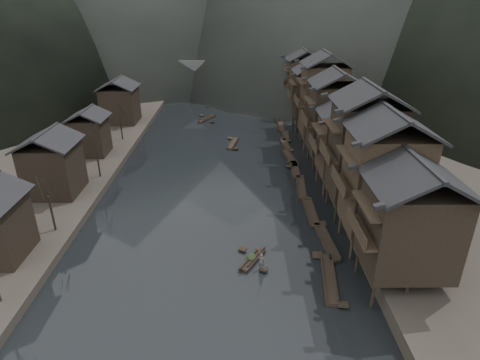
{
  "coord_description": "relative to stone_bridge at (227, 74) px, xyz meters",
  "views": [
    {
      "loc": [
        2.87,
        -36.78,
        24.16
      ],
      "look_at": [
        3.16,
        10.21,
        2.5
      ],
      "focal_mm": 30.0,
      "sensor_mm": 36.0,
      "label": 1
    }
  ],
  "objects": [
    {
      "name": "boatman",
      "position": [
        5.11,
        -77.15,
        -3.87
      ],
      "size": [
        0.63,
        0.44,
        1.62
      ],
      "primitive_type": "imported",
      "rotation": [
        0.0,
        0.0,
        3.04
      ],
      "color": "#515154",
      "rests_on": "hero_sampan"
    },
    {
      "name": "stilt_houses",
      "position": [
        17.28,
        -52.69,
        3.86
      ],
      "size": [
        9.0,
        67.6,
        16.24
      ],
      "color": "black",
      "rests_on": "ground"
    },
    {
      "name": "water",
      "position": [
        0.0,
        -72.0,
        -5.11
      ],
      "size": [
        300.0,
        300.0,
        0.0
      ],
      "primitive_type": "plane",
      "color": "black",
      "rests_on": "ground"
    },
    {
      "name": "hero_sampan",
      "position": [
        4.33,
        -75.79,
        -4.91
      ],
      "size": [
        2.88,
        4.25,
        0.43
      ],
      "color": "black",
      "rests_on": "water"
    },
    {
      "name": "cargo_heap",
      "position": [
        4.23,
        -75.61,
        -4.39
      ],
      "size": [
        0.98,
        1.29,
        0.59
      ],
      "primitive_type": "ellipsoid",
      "color": "black",
      "rests_on": "hero_sampan"
    },
    {
      "name": "left_bank",
      "position": [
        -35.0,
        -32.0,
        -4.51
      ],
      "size": [
        40.0,
        200.0,
        1.2
      ],
      "primitive_type": "cube",
      "color": "#2D2823",
      "rests_on": "ground"
    },
    {
      "name": "right_bank",
      "position": [
        35.0,
        -32.0,
        -4.21
      ],
      "size": [
        40.0,
        200.0,
        1.8
      ],
      "primitive_type": "cube",
      "color": "#2D2823",
      "rests_on": "ground"
    },
    {
      "name": "stone_bridge",
      "position": [
        0.0,
        0.0,
        0.0
      ],
      "size": [
        40.0,
        6.0,
        9.0
      ],
      "color": "#4C4C4F",
      "rests_on": "ground"
    },
    {
      "name": "left_houses",
      "position": [
        -20.5,
        -51.88,
        0.55
      ],
      "size": [
        8.1,
        53.2,
        8.73
      ],
      "color": "black",
      "rests_on": "left_bank"
    },
    {
      "name": "bamboo_pole",
      "position": [
        5.31,
        -77.15,
        -1.36
      ],
      "size": [
        1.31,
        1.45,
        3.4
      ],
      "primitive_type": "cylinder",
      "rotation": [
        0.5,
        0.0,
        -0.73
      ],
      "color": "#8C7A51",
      "rests_on": "boatman"
    },
    {
      "name": "moored_sampans",
      "position": [
        11.62,
        -51.71,
        -4.91
      ],
      "size": [
        2.87,
        62.23,
        0.47
      ],
      "color": "black",
      "rests_on": "water"
    },
    {
      "name": "bare_trees",
      "position": [
        -17.0,
        -65.22,
        1.03
      ],
      "size": [
        3.62,
        44.91,
        7.25
      ],
      "color": "black",
      "rests_on": "left_bank"
    },
    {
      "name": "midriver_boats",
      "position": [
        -1.82,
        -26.54,
        -4.91
      ],
      "size": [
        8.67,
        35.01,
        0.45
      ],
      "color": "black",
      "rests_on": "water"
    }
  ]
}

